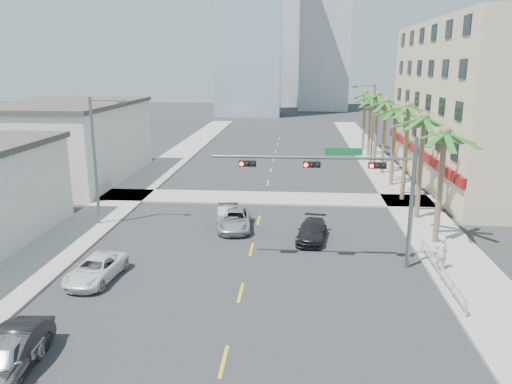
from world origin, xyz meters
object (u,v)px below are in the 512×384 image
(car_parked_far, at_px, (96,269))
(car_lane_center, at_px, (235,220))
(car_lane_left, at_px, (228,215))
(car_parked_mid, at_px, (12,351))
(traffic_signal_mast, at_px, (353,179))
(car_lane_right, at_px, (312,231))
(pedestrian, at_px, (441,253))
(car_parked_near, at_px, (3,360))

(car_parked_far, bearing_deg, car_lane_center, 60.99)
(car_lane_left, xyz_separation_m, car_lane_center, (0.62, -1.13, -0.03))
(car_parked_far, bearing_deg, car_parked_mid, -84.10)
(traffic_signal_mast, distance_m, car_lane_left, 11.48)
(traffic_signal_mast, xyz_separation_m, car_lane_center, (-7.28, 5.96, -4.41))
(car_lane_center, bearing_deg, car_parked_mid, -114.37)
(car_parked_mid, xyz_separation_m, car_lane_left, (5.68, 18.12, -0.04))
(car_parked_mid, relative_size, car_lane_right, 1.04)
(traffic_signal_mast, relative_size, car_lane_right, 2.63)
(pedestrian, bearing_deg, traffic_signal_mast, -8.18)
(car_lane_center, bearing_deg, pedestrian, -31.93)
(traffic_signal_mast, height_order, pedestrian, traffic_signal_mast)
(car_parked_near, distance_m, pedestrian, 21.58)
(traffic_signal_mast, distance_m, car_parked_near, 18.40)
(car_lane_left, bearing_deg, car_parked_near, -113.82)
(car_parked_near, xyz_separation_m, car_lane_right, (11.57, 15.77, -0.16))
(car_parked_near, xyz_separation_m, car_lane_center, (6.30, 17.61, -0.12))
(car_lane_center, distance_m, car_lane_right, 5.58)
(car_parked_near, relative_size, car_parked_mid, 1.02)
(car_parked_mid, relative_size, car_lane_center, 0.94)
(car_lane_left, bearing_deg, car_lane_right, -33.75)
(car_lane_left, distance_m, pedestrian, 14.85)
(traffic_signal_mast, xyz_separation_m, car_parked_mid, (-13.58, -11.03, -4.34))
(car_lane_left, xyz_separation_m, pedestrian, (12.77, -7.57, 0.42))
(car_lane_left, xyz_separation_m, car_lane_right, (5.88, -2.97, -0.07))
(car_lane_center, bearing_deg, car_lane_right, -23.32)
(car_lane_right, bearing_deg, pedestrian, -25.78)
(traffic_signal_mast, bearing_deg, car_lane_left, 138.09)
(car_lane_right, bearing_deg, car_parked_far, -140.25)
(car_parked_near, height_order, car_parked_far, car_parked_near)
(pedestrian, bearing_deg, car_parked_near, 28.54)
(car_lane_left, bearing_deg, car_parked_far, -126.18)
(car_lane_right, xyz_separation_m, pedestrian, (6.89, -4.59, 0.49))
(car_parked_near, xyz_separation_m, car_lane_left, (5.68, 18.74, -0.09))
(car_parked_mid, height_order, car_lane_center, car_parked_mid)
(car_parked_near, relative_size, car_lane_left, 1.09)
(pedestrian, bearing_deg, car_parked_mid, 27.13)
(car_parked_far, height_order, car_lane_center, car_lane_center)
(car_lane_center, distance_m, pedestrian, 13.76)
(traffic_signal_mast, bearing_deg, car_lane_right, 116.10)
(car_parked_mid, height_order, car_lane_right, car_parked_mid)
(car_lane_center, xyz_separation_m, car_lane_right, (5.27, -1.84, -0.04))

